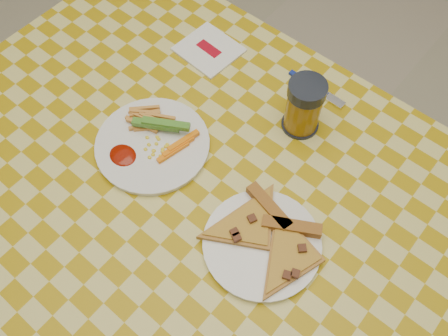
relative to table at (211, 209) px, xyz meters
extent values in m
plane|color=beige|center=(0.00, 0.00, -0.68)|extent=(8.00, 8.00, 0.00)
cylinder|color=white|center=(-0.54, 0.34, -0.33)|extent=(0.06, 0.06, 0.71)
cube|color=brown|center=(0.00, 0.00, 0.05)|extent=(1.20, 0.80, 0.04)
cylinder|color=white|center=(-0.16, 0.01, 0.08)|extent=(0.29, 0.29, 0.01)
cylinder|color=white|center=(0.14, -0.02, 0.08)|extent=(0.26, 0.26, 0.01)
cube|color=#24590E|center=(-0.16, 0.04, 0.11)|extent=(0.10, 0.08, 0.02)
cube|color=orange|center=(-0.11, 0.03, 0.09)|extent=(0.06, 0.08, 0.02)
ellipsoid|color=#7E1102|center=(-0.18, -0.05, 0.09)|extent=(0.06, 0.05, 0.01)
cube|color=#A96F26|center=(0.11, 0.04, 0.10)|extent=(0.11, 0.05, 0.02)
cube|color=#A96F26|center=(0.17, 0.03, 0.10)|extent=(0.11, 0.07, 0.02)
cylinder|color=black|center=(0.04, 0.25, 0.08)|extent=(0.08, 0.08, 0.01)
cylinder|color=#8B5E0F|center=(0.04, 0.25, 0.13)|extent=(0.07, 0.07, 0.10)
cylinder|color=black|center=(0.04, 0.25, 0.19)|extent=(0.08, 0.08, 0.03)
cube|color=white|center=(-0.25, 0.28, 0.08)|extent=(0.14, 0.13, 0.01)
cube|color=#A5091A|center=(-0.25, 0.28, 0.08)|extent=(0.06, 0.03, 0.00)
cube|color=navy|center=(-0.01, 0.35, 0.08)|extent=(0.10, 0.02, 0.01)
cube|color=white|center=(0.06, 0.34, 0.08)|extent=(0.05, 0.02, 0.00)
camera|label=1|loc=(0.31, -0.33, 0.93)|focal=40.00mm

